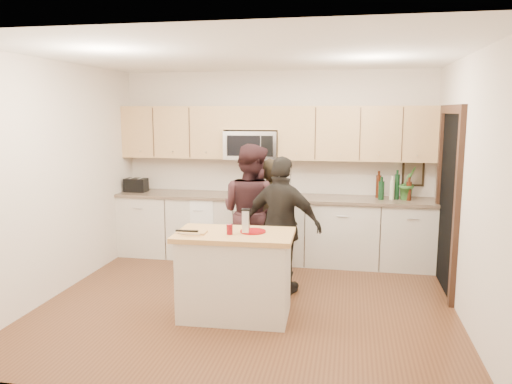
% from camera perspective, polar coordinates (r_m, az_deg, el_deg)
% --- Properties ---
extents(floor, '(4.50, 4.50, 0.00)m').
position_cam_1_polar(floor, '(5.74, -0.92, -12.53)').
color(floor, brown).
rests_on(floor, ground).
extents(room_shell, '(4.52, 4.02, 2.71)m').
position_cam_1_polar(room_shell, '(5.35, -0.96, 4.97)').
color(room_shell, beige).
rests_on(room_shell, ground).
extents(back_cabinetry, '(4.50, 0.66, 0.94)m').
position_cam_1_polar(back_cabinetry, '(7.19, 1.81, -4.11)').
color(back_cabinetry, beige).
rests_on(back_cabinetry, ground).
extents(upper_cabinetry, '(4.50, 0.33, 0.75)m').
position_cam_1_polar(upper_cabinetry, '(7.14, 2.32, 6.92)').
color(upper_cabinetry, tan).
rests_on(upper_cabinetry, ground).
extents(microwave, '(0.76, 0.41, 0.40)m').
position_cam_1_polar(microwave, '(7.17, -0.46, 5.40)').
color(microwave, silver).
rests_on(microwave, ground).
extents(doorway, '(0.06, 1.25, 2.20)m').
position_cam_1_polar(doorway, '(6.30, 21.12, -0.26)').
color(doorway, black).
rests_on(doorway, ground).
extents(framed_picture, '(0.30, 0.03, 0.38)m').
position_cam_1_polar(framed_picture, '(7.30, 17.52, 2.12)').
color(framed_picture, black).
rests_on(framed_picture, ground).
extents(dish_towel, '(0.34, 0.60, 0.48)m').
position_cam_1_polar(dish_towel, '(7.15, -5.96, -1.54)').
color(dish_towel, white).
rests_on(dish_towel, ground).
extents(island, '(1.23, 0.74, 0.90)m').
position_cam_1_polar(island, '(5.24, -2.43, -9.40)').
color(island, beige).
rests_on(island, ground).
extents(red_plate, '(0.26, 0.26, 0.02)m').
position_cam_1_polar(red_plate, '(5.13, -0.35, -4.52)').
color(red_plate, maroon).
rests_on(red_plate, island).
extents(box_grater, '(0.08, 0.06, 0.24)m').
position_cam_1_polar(box_grater, '(5.03, -1.17, -3.27)').
color(box_grater, silver).
rests_on(box_grater, red_plate).
extents(drink_glass, '(0.06, 0.06, 0.10)m').
position_cam_1_polar(drink_glass, '(5.04, -3.04, -4.28)').
color(drink_glass, maroon).
rests_on(drink_glass, island).
extents(cutting_board, '(0.24, 0.18, 0.02)m').
position_cam_1_polar(cutting_board, '(5.11, -7.01, -4.61)').
color(cutting_board, tan).
rests_on(cutting_board, island).
extents(tongs, '(0.23, 0.04, 0.02)m').
position_cam_1_polar(tongs, '(5.11, -7.91, -4.42)').
color(tongs, black).
rests_on(tongs, cutting_board).
extents(knife, '(0.21, 0.03, 0.01)m').
position_cam_1_polar(knife, '(5.00, -7.58, -4.80)').
color(knife, silver).
rests_on(knife, cutting_board).
extents(toaster, '(0.32, 0.20, 0.20)m').
position_cam_1_polar(toaster, '(7.65, -13.55, 0.78)').
color(toaster, black).
rests_on(toaster, back_cabinetry).
extents(bottle_cluster, '(0.46, 0.23, 0.40)m').
position_cam_1_polar(bottle_cluster, '(7.02, 15.14, 0.60)').
color(bottle_cluster, black).
rests_on(bottle_cluster, back_cabinetry).
extents(orchid, '(0.32, 0.32, 0.46)m').
position_cam_1_polar(orchid, '(7.05, 16.97, 0.99)').
color(orchid, '#336729').
rests_on(orchid, back_cabinetry).
extents(woman_left, '(0.57, 0.39, 1.52)m').
position_cam_1_polar(woman_left, '(6.57, 1.52, -2.77)').
color(woman_left, black).
rests_on(woman_left, ground).
extents(woman_center, '(1.04, 0.94, 1.73)m').
position_cam_1_polar(woman_center, '(6.31, -0.60, -2.32)').
color(woman_center, black).
rests_on(woman_center, ground).
extents(woman_right, '(1.02, 0.62, 1.62)m').
position_cam_1_polar(woman_right, '(5.82, 3.02, -3.88)').
color(woman_right, black).
rests_on(woman_right, ground).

